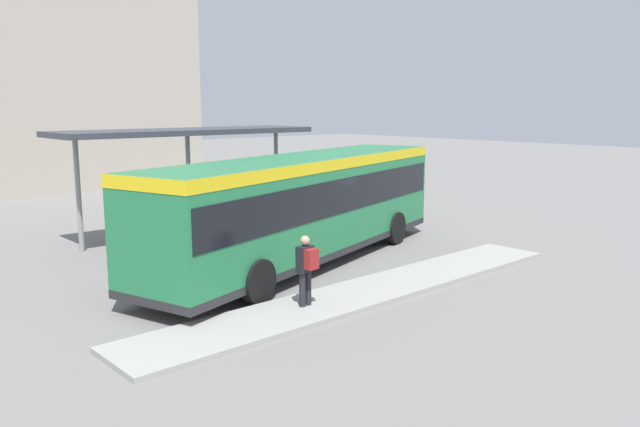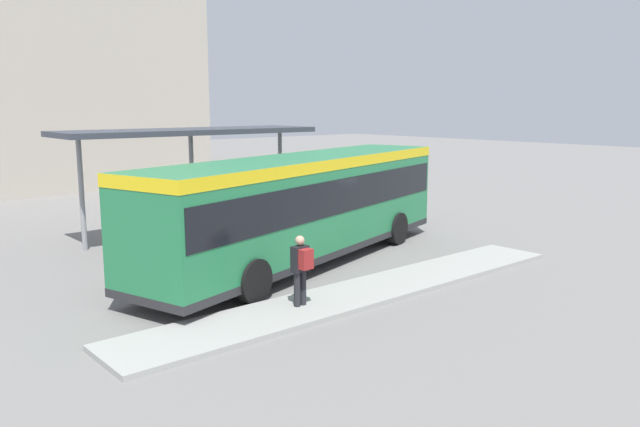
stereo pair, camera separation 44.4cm
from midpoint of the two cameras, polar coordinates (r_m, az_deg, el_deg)
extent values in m
plane|color=slate|center=(18.21, -0.74, -4.54)|extent=(120.00, 120.00, 0.00)
cube|color=#9E9E99|center=(15.33, 5.10, -7.13)|extent=(13.10, 1.80, 0.12)
cube|color=#237A47|center=(17.86, -0.75, 0.83)|extent=(12.22, 5.67, 2.75)
cube|color=yellow|center=(17.71, -0.76, 4.74)|extent=(12.25, 5.70, 0.30)
cube|color=black|center=(17.82, -0.75, 1.88)|extent=(12.00, 5.64, 0.96)
cube|color=black|center=(23.00, 7.61, 3.59)|extent=(0.70, 2.15, 1.06)
cube|color=#28282B|center=(18.11, -0.74, -3.16)|extent=(12.23, 5.69, 0.20)
cylinder|color=black|center=(21.78, 2.20, -0.73)|extent=(1.10, 0.57, 1.06)
cylinder|color=black|center=(20.71, 7.68, -1.36)|extent=(1.10, 0.57, 1.06)
cylinder|color=black|center=(16.00, -11.72, -4.83)|extent=(1.10, 0.57, 1.06)
cylinder|color=black|center=(14.51, -5.19, -6.18)|extent=(1.10, 0.57, 1.06)
cylinder|color=#232328|center=(13.89, -1.18, -6.96)|extent=(0.15, 0.15, 0.78)
cylinder|color=#232328|center=(14.01, -0.65, -6.82)|extent=(0.15, 0.15, 0.78)
cube|color=black|center=(13.77, -0.92, -4.17)|extent=(0.40, 0.23, 0.58)
cube|color=maroon|center=(13.62, -0.35, -4.20)|extent=(0.30, 0.21, 0.44)
sphere|color=tan|center=(13.67, -0.93, -2.47)|extent=(0.21, 0.21, 0.21)
torus|color=black|center=(25.97, 8.54, 0.48)|extent=(0.06, 0.71, 0.71)
torus|color=black|center=(26.59, 6.96, 0.73)|extent=(0.06, 0.71, 0.71)
cylinder|color=silver|center=(26.24, 7.75, 1.11)|extent=(0.05, 0.75, 0.04)
cylinder|color=silver|center=(26.36, 7.46, 1.03)|extent=(0.04, 0.04, 0.35)
cube|color=black|center=(26.34, 7.47, 1.40)|extent=(0.07, 0.18, 0.04)
cylinder|color=silver|center=(25.99, 8.40, 1.19)|extent=(0.48, 0.04, 0.03)
torus|color=black|center=(26.42, 7.44, 0.71)|extent=(0.15, 0.74, 0.74)
torus|color=black|center=(26.99, 5.66, 0.93)|extent=(0.15, 0.74, 0.74)
cylinder|color=orange|center=(26.67, 6.55, 1.34)|extent=(0.14, 0.79, 0.04)
cylinder|color=orange|center=(26.78, 6.23, 1.25)|extent=(0.04, 0.04, 0.37)
cube|color=black|center=(26.75, 6.24, 1.64)|extent=(0.09, 0.19, 0.04)
cylinder|color=orange|center=(26.43, 7.27, 1.44)|extent=(0.48, 0.10, 0.03)
torus|color=black|center=(27.01, 6.40, 0.86)|extent=(0.16, 0.68, 0.68)
torus|color=black|center=(27.74, 5.25, 1.12)|extent=(0.16, 0.68, 0.68)
cylinder|color=#2847AD|center=(27.34, 5.83, 1.45)|extent=(0.16, 0.72, 0.04)
cylinder|color=#2847AD|center=(27.48, 5.62, 1.38)|extent=(0.04, 0.04, 0.33)
cube|color=black|center=(27.45, 5.63, 1.73)|extent=(0.10, 0.19, 0.04)
cylinder|color=#2847AD|center=(27.03, 6.30, 1.52)|extent=(0.48, 0.11, 0.03)
cube|color=#383D47|center=(22.25, -11.21, 7.38)|extent=(9.14, 2.64, 0.18)
cylinder|color=gray|center=(20.78, -20.38, 1.62)|extent=(0.16, 0.16, 3.55)
cylinder|color=gray|center=(24.53, -3.14, 3.39)|extent=(0.16, 0.16, 3.55)
cylinder|color=gray|center=(22.40, -11.05, 2.61)|extent=(0.16, 0.16, 3.55)
cylinder|color=slate|center=(20.96, -7.04, -1.84)|extent=(0.77, 0.77, 0.61)
sphere|color=#286B2D|center=(20.84, -7.08, -0.12)|extent=(0.89, 0.89, 0.89)
cylinder|color=slate|center=(21.98, -2.29, -1.20)|extent=(0.84, 0.84, 0.64)
sphere|color=#235B28|center=(21.86, -2.30, 0.56)|extent=(0.97, 0.97, 0.97)
cube|color=#B2A899|center=(39.63, -26.38, 11.87)|extent=(18.76, 11.68, 13.23)
camera|label=1|loc=(0.22, -89.30, 0.12)|focal=35.00mm
camera|label=2|loc=(0.22, 90.70, -0.12)|focal=35.00mm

